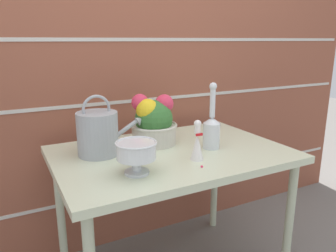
# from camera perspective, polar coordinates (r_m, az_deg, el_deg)

# --- Properties ---
(brick_wall) EXTENTS (3.60, 0.08, 2.20)m
(brick_wall) POSITION_cam_1_polar(r_m,az_deg,el_deg) (2.02, -6.23, 9.62)
(brick_wall) COLOR brown
(brick_wall) RESTS_ON ground_plane
(patio_table) EXTENTS (1.14, 0.77, 0.74)m
(patio_table) POSITION_cam_1_polar(r_m,az_deg,el_deg) (1.67, 0.62, -6.70)
(patio_table) COLOR beige
(patio_table) RESTS_ON ground_plane
(watering_can) EXTENTS (0.34, 0.20, 0.29)m
(watering_can) POSITION_cam_1_polar(r_m,az_deg,el_deg) (1.60, -12.04, -1.17)
(watering_can) COLOR #9EA3A8
(watering_can) RESTS_ON patio_table
(crystal_pedestal_bowl) EXTENTS (0.17, 0.17, 0.14)m
(crystal_pedestal_bowl) POSITION_cam_1_polar(r_m,az_deg,el_deg) (1.35, -5.54, -4.48)
(crystal_pedestal_bowl) COLOR silver
(crystal_pedestal_bowl) RESTS_ON patio_table
(flower_planter) EXTENTS (0.25, 0.25, 0.27)m
(flower_planter) POSITION_cam_1_polar(r_m,az_deg,el_deg) (1.73, -2.57, 0.74)
(flower_planter) COLOR beige
(flower_planter) RESTS_ON patio_table
(glass_decanter) EXTENTS (0.09, 0.09, 0.34)m
(glass_decanter) POSITION_cam_1_polar(r_m,az_deg,el_deg) (1.67, 7.61, -0.44)
(glass_decanter) COLOR silver
(glass_decanter) RESTS_ON patio_table
(figurine_vase) EXTENTS (0.06, 0.06, 0.19)m
(figurine_vase) POSITION_cam_1_polar(r_m,az_deg,el_deg) (1.51, 5.10, -3.10)
(figurine_vase) COLOR white
(figurine_vase) RESTS_ON patio_table
(fallen_petal) EXTENTS (0.01, 0.01, 0.01)m
(fallen_petal) POSITION_cam_1_polar(r_m,az_deg,el_deg) (1.44, 5.91, -7.05)
(fallen_petal) COLOR #E03856
(fallen_petal) RESTS_ON patio_table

